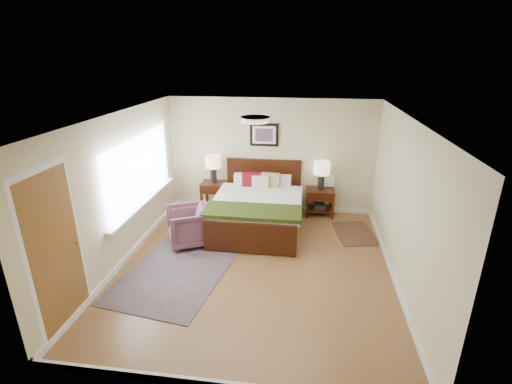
# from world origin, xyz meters

# --- Properties ---
(floor) EXTENTS (5.00, 5.00, 0.00)m
(floor) POSITION_xyz_m (0.00, 0.00, 0.00)
(floor) COLOR brown
(floor) RESTS_ON ground
(back_wall) EXTENTS (4.50, 0.04, 2.50)m
(back_wall) POSITION_xyz_m (0.00, 2.50, 1.25)
(back_wall) COLOR beige
(back_wall) RESTS_ON ground
(front_wall) EXTENTS (4.50, 0.04, 2.50)m
(front_wall) POSITION_xyz_m (0.00, -2.50, 1.25)
(front_wall) COLOR beige
(front_wall) RESTS_ON ground
(left_wall) EXTENTS (0.04, 5.00, 2.50)m
(left_wall) POSITION_xyz_m (-2.25, 0.00, 1.25)
(left_wall) COLOR beige
(left_wall) RESTS_ON ground
(right_wall) EXTENTS (0.04, 5.00, 2.50)m
(right_wall) POSITION_xyz_m (2.25, 0.00, 1.25)
(right_wall) COLOR beige
(right_wall) RESTS_ON ground
(ceiling) EXTENTS (4.50, 5.00, 0.02)m
(ceiling) POSITION_xyz_m (0.00, 0.00, 2.50)
(ceiling) COLOR white
(ceiling) RESTS_ON back_wall
(window) EXTENTS (0.11, 2.72, 1.32)m
(window) POSITION_xyz_m (-2.20, 0.70, 1.38)
(window) COLOR silver
(window) RESTS_ON left_wall
(door) EXTENTS (0.06, 1.00, 2.18)m
(door) POSITION_xyz_m (-2.23, -1.75, 1.07)
(door) COLOR silver
(door) RESTS_ON ground
(ceil_fixture) EXTENTS (0.44, 0.44, 0.08)m
(ceil_fixture) POSITION_xyz_m (0.00, 0.00, 2.47)
(ceil_fixture) COLOR white
(ceil_fixture) RESTS_ON ceiling
(bed) EXTENTS (1.78, 2.15, 1.16)m
(bed) POSITION_xyz_m (-0.15, 1.44, 0.53)
(bed) COLOR #371808
(bed) RESTS_ON ground
(wall_art) EXTENTS (0.62, 0.05, 0.50)m
(wall_art) POSITION_xyz_m (-0.15, 2.47, 1.72)
(wall_art) COLOR black
(wall_art) RESTS_ON back_wall
(nightstand_left) EXTENTS (0.55, 0.49, 0.65)m
(nightstand_left) POSITION_xyz_m (-1.25, 2.25, 0.52)
(nightstand_left) COLOR #371808
(nightstand_left) RESTS_ON ground
(nightstand_right) EXTENTS (0.61, 0.45, 0.60)m
(nightstand_right) POSITION_xyz_m (1.11, 2.26, 0.37)
(nightstand_right) COLOR #371808
(nightstand_right) RESTS_ON ground
(lamp_left) EXTENTS (0.35, 0.35, 0.61)m
(lamp_left) POSITION_xyz_m (-1.25, 2.27, 1.08)
(lamp_left) COLOR black
(lamp_left) RESTS_ON nightstand_left
(lamp_right) EXTENTS (0.35, 0.35, 0.61)m
(lamp_right) POSITION_xyz_m (1.11, 2.27, 1.03)
(lamp_right) COLOR black
(lamp_right) RESTS_ON nightstand_right
(armchair) EXTENTS (1.03, 1.02, 0.71)m
(armchair) POSITION_xyz_m (-1.33, 0.63, 0.35)
(armchair) COLOR brown
(armchair) RESTS_ON ground
(rug_persian) EXTENTS (1.84, 2.37, 0.01)m
(rug_persian) POSITION_xyz_m (-1.26, -0.43, 0.01)
(rug_persian) COLOR #0E0C3D
(rug_persian) RESTS_ON ground
(rug_navy) EXTENTS (0.90, 1.19, 0.01)m
(rug_navy) POSITION_xyz_m (1.80, 1.46, 0.01)
(rug_navy) COLOR black
(rug_navy) RESTS_ON ground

